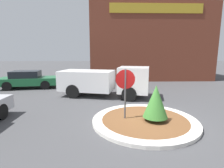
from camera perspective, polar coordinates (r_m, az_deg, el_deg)
name	(u,v)px	position (r m, az deg, el deg)	size (l,w,h in m)	color
ground_plane	(144,122)	(7.59, 10.56, -12.14)	(120.00, 120.00, 0.00)	#474749
traffic_island	(145,121)	(7.57, 10.58, -11.66)	(4.34, 4.34, 0.14)	silver
stop_sign	(125,85)	(7.16, 4.35, -0.44)	(0.80, 0.07, 2.22)	#4C4C51
island_shrub	(156,101)	(7.23, 14.09, -5.52)	(0.99, 0.99, 1.46)	brown
utility_truck	(104,80)	(11.53, -2.49, 1.17)	(6.10, 3.33, 1.99)	white
storefront_building	(148,44)	(21.02, 11.66, 12.78)	(12.82, 6.07, 7.88)	brown
parked_sedan_green	(28,79)	(15.93, -25.64, 1.39)	(4.72, 2.56, 1.44)	#1E6638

